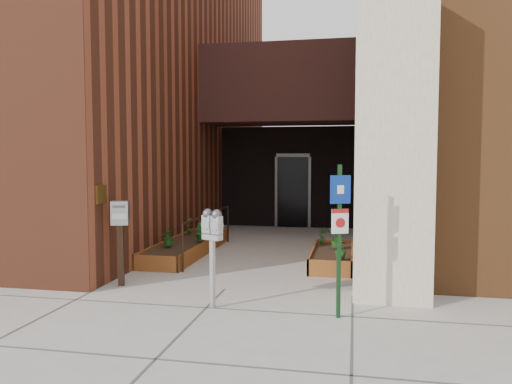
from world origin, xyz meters
The scene contains 15 objects.
ground centered at (0.00, 0.00, 0.00)m, with size 80.00×80.00×0.00m, color #9E9991.
architecture centered at (-0.18, 6.89, 4.98)m, with size 20.00×14.60×10.00m.
planter_left centered at (-1.55, 2.70, 0.13)m, with size 0.90×3.60×0.30m.
planter_right centered at (1.60, 2.20, 0.13)m, with size 0.80×2.20×0.30m.
handrail centered at (-1.05, 2.65, 0.75)m, with size 0.04×3.34×0.90m.
parking_meter centered at (0.09, -0.97, 1.07)m, with size 0.32×0.22×1.38m.
sign_post centered at (1.82, -1.08, 1.23)m, with size 0.26×0.13×2.00m.
payment_dropbox centered at (-1.71, -0.10, 1.00)m, with size 0.32×0.28×1.39m.
shrub_left_a centered at (-1.69, 1.97, 0.48)m, with size 0.32×0.32×0.36m, color #185619.
shrub_left_b centered at (-1.25, 2.63, 0.50)m, with size 0.22×0.22×0.40m, color #17521A.
shrub_left_c centered at (-1.25, 3.65, 0.51)m, with size 0.23×0.23×0.41m, color #1B5919.
shrub_left_d centered at (-1.79, 3.53, 0.49)m, with size 0.20×0.20×0.38m, color #205217.
shrub_right_a centered at (1.78, 1.30, 0.47)m, with size 0.20×0.20×0.35m, color #1A5C1B.
shrub_right_b centered at (1.35, 2.84, 0.46)m, with size 0.16×0.16×0.31m, color #1C6322.
shrub_right_c centered at (1.65, 2.38, 0.47)m, with size 0.30×0.30×0.34m, color #1E4F16.
Camera 1 is at (2.01, -7.54, 2.10)m, focal length 35.00 mm.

